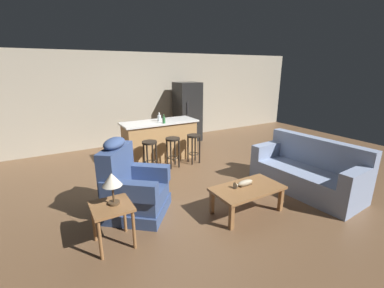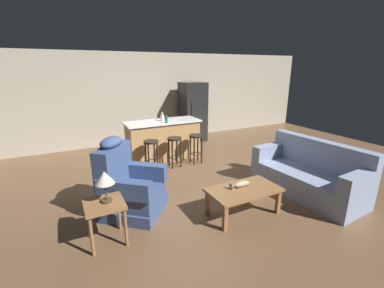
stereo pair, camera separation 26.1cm
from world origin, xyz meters
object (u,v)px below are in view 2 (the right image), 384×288
object	(u,v)px
couch	(309,175)
refrigerator	(193,112)
recliner_near_lamp	(128,187)
table_lamp	(105,179)
end_table	(105,210)
bar_stool_middle	(175,147)
bottle_tall_green	(166,120)
bar_stool_right	(196,144)
fish_figurine	(240,184)
bottle_short_amber	(162,118)
kitchen_island	(163,140)
coffee_table	(243,192)
bar_stool_left	(151,150)

from	to	relation	value
couch	refrigerator	distance (m)	4.13
recliner_near_lamp	table_lamp	distance (m)	0.84
recliner_near_lamp	end_table	size ratio (longest dim) A/B	2.14
bar_stool_middle	bottle_tall_green	size ratio (longest dim) A/B	3.35
table_lamp	bar_stool_right	distance (m)	3.12
bar_stool_middle	recliner_near_lamp	bearing A→B (deg)	-134.22
couch	fish_figurine	bearing A→B (deg)	-5.50
table_lamp	refrigerator	xyz separation A→B (m)	(3.20, 3.85, 0.01)
fish_figurine	bar_stool_middle	distance (m)	2.23
bar_stool_right	bottle_tall_green	bearing A→B (deg)	147.88
fish_figurine	bottle_short_amber	world-z (taller)	bottle_short_amber
recliner_near_lamp	end_table	distance (m)	0.75
bar_stool_middle	bottle_tall_green	distance (m)	0.67
kitchen_island	couch	bearing A→B (deg)	-60.04
kitchen_island	bottle_short_amber	bearing A→B (deg)	40.89
fish_figurine	bar_stool_right	bearing A→B (deg)	79.29
couch	bottle_tall_green	world-z (taller)	bottle_tall_green
table_lamp	refrigerator	size ratio (longest dim) A/B	0.23
coffee_table	recliner_near_lamp	xyz separation A→B (m)	(-1.54, 0.86, 0.06)
recliner_near_lamp	bar_stool_left	distance (m)	1.67
kitchen_island	refrigerator	world-z (taller)	refrigerator
coffee_table	fish_figurine	xyz separation A→B (m)	(-0.02, 0.07, 0.10)
coffee_table	fish_figurine	size ratio (longest dim) A/B	3.24
refrigerator	bar_stool_middle	bearing A→B (deg)	-127.43
end_table	bar_stool_right	size ratio (longest dim) A/B	0.82
couch	coffee_table	bearing A→B (deg)	-2.81
recliner_near_lamp	table_lamp	world-z (taller)	recliner_near_lamp
bottle_tall_green	bottle_short_amber	bearing A→B (deg)	88.86
recliner_near_lamp	end_table	xyz separation A→B (m)	(-0.44, -0.60, 0.04)
fish_figurine	bar_stool_right	world-z (taller)	bar_stool_right
recliner_near_lamp	kitchen_island	size ratio (longest dim) A/B	0.67
couch	bar_stool_right	world-z (taller)	couch
recliner_near_lamp	bar_stool_middle	size ratio (longest dim) A/B	1.76
couch	refrigerator	xyz separation A→B (m)	(-0.23, 4.09, 0.54)
recliner_near_lamp	end_table	bearing A→B (deg)	-86.66
table_lamp	bottle_tall_green	distance (m)	2.97
end_table	bottle_tall_green	world-z (taller)	bottle_tall_green
coffee_table	refrigerator	xyz separation A→B (m)	(1.26, 4.12, 0.52)
end_table	bottle_tall_green	xyz separation A→B (m)	(1.79, 2.40, 0.57)
recliner_near_lamp	table_lamp	xyz separation A→B (m)	(-0.40, -0.59, 0.45)
bar_stool_left	bar_stool_right	distance (m)	1.09
coffee_table	bottle_short_amber	bearing A→B (deg)	93.51
recliner_near_lamp	bar_stool_left	bearing A→B (deg)	98.76
coffee_table	refrigerator	distance (m)	4.34
refrigerator	bottle_tall_green	size ratio (longest dim) A/B	8.68
bar_stool_middle	bottle_tall_green	world-z (taller)	bottle_tall_green
couch	recliner_near_lamp	xyz separation A→B (m)	(-3.02, 0.83, 0.08)
end_table	bar_stool_middle	bearing A→B (deg)	47.99
fish_figurine	bottle_short_amber	size ratio (longest dim) A/B	1.64
fish_figurine	couch	xyz separation A→B (m)	(1.51, -0.04, -0.12)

